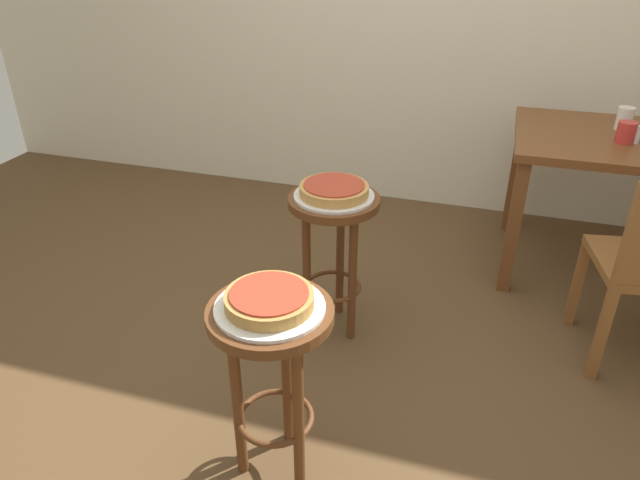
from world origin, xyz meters
name	(u,v)px	position (x,y,z in m)	size (l,w,h in m)	color
ground_plane	(334,347)	(0.00, 0.00, 0.00)	(6.00, 6.00, 0.00)	brown
stool_foreground	(272,354)	(-0.02, -0.65, 0.47)	(0.38, 0.38, 0.64)	#5B3319
serving_plate_foreground	(270,307)	(-0.02, -0.65, 0.65)	(0.32, 0.32, 0.01)	white
pizza_foreground	(269,299)	(-0.02, -0.65, 0.68)	(0.26, 0.26, 0.05)	#B78442
stool_middle	(333,234)	(-0.05, 0.15, 0.47)	(0.38, 0.38, 0.64)	#5B3319
serving_plate_middle	(334,196)	(-0.05, 0.15, 0.65)	(0.33, 0.33, 0.01)	silver
pizza_middle	(334,189)	(-0.05, 0.15, 0.68)	(0.28, 0.28, 0.05)	tan
dining_table	(631,159)	(1.18, 1.03, 0.62)	(1.09, 0.78, 0.72)	brown
cup_near_edge	(626,132)	(1.11, 0.95, 0.77)	(0.08, 0.08, 0.10)	red
cup_far_edge	(625,119)	(1.13, 1.15, 0.78)	(0.08, 0.08, 0.11)	silver
condiment_shaker	(636,134)	(1.15, 0.96, 0.76)	(0.04, 0.04, 0.08)	white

